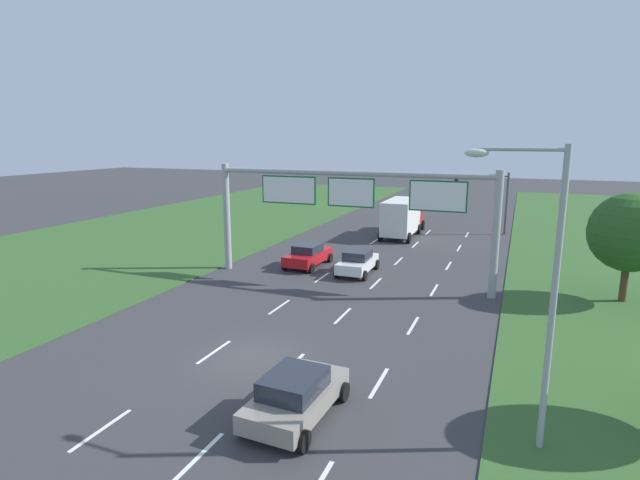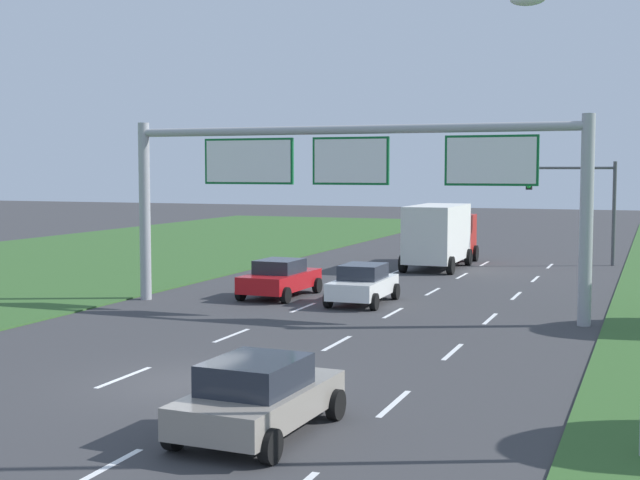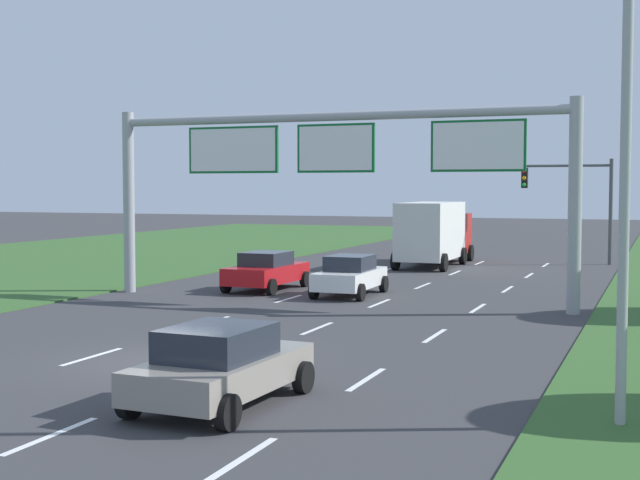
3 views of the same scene
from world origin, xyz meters
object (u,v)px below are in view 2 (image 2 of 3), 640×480
(car_near_red, at_px, (280,278))
(street_lamp, at_px, (629,175))
(car_lead_silver, at_px, (258,396))
(box_truck, at_px, (441,234))
(traffic_light_mast, at_px, (577,193))
(sign_gantry, at_px, (348,175))
(car_mid_lane, at_px, (363,284))

(car_near_red, relative_size, street_lamp, 0.51)
(car_lead_silver, relative_size, box_truck, 0.53)
(car_lead_silver, relative_size, traffic_light_mast, 0.75)
(car_lead_silver, bearing_deg, traffic_light_mast, 87.50)
(car_lead_silver, distance_m, box_truck, 30.82)
(box_truck, relative_size, traffic_light_mast, 1.41)
(sign_gantry, relative_size, street_lamp, 2.03)
(street_lamp, bearing_deg, car_lead_silver, -170.38)
(car_near_red, xyz_separation_m, car_lead_silver, (7.12, -17.50, 0.00))
(car_mid_lane, bearing_deg, box_truck, 89.76)
(box_truck, xyz_separation_m, street_lamp, (10.22, -29.47, 3.30))
(car_near_red, relative_size, traffic_light_mast, 0.77)
(sign_gantry, distance_m, street_lamp, 17.01)
(sign_gantry, height_order, street_lamp, street_lamp)
(car_lead_silver, relative_size, car_mid_lane, 1.03)
(car_mid_lane, xyz_separation_m, traffic_light_mast, (6.43, 17.67, 3.09))
(sign_gantry, xyz_separation_m, traffic_light_mast, (6.33, 19.74, -1.09))
(car_lead_silver, xyz_separation_m, traffic_light_mast, (3.03, 34.63, 3.09))
(car_mid_lane, distance_m, sign_gantry, 4.67)
(box_truck, relative_size, sign_gantry, 0.46)
(car_mid_lane, distance_m, traffic_light_mast, 19.05)
(box_truck, distance_m, traffic_light_mast, 7.97)
(car_near_red, xyz_separation_m, street_lamp, (13.82, -16.37, 4.31))
(car_mid_lane, relative_size, box_truck, 0.52)
(box_truck, height_order, sign_gantry, sign_gantry)
(car_lead_silver, height_order, street_lamp, street_lamp)
(traffic_light_mast, bearing_deg, street_lamp, -83.76)
(sign_gantry, xyz_separation_m, street_lamp, (10.00, -13.76, 0.12))
(box_truck, bearing_deg, street_lamp, -71.08)
(traffic_light_mast, bearing_deg, sign_gantry, -107.79)
(car_near_red, bearing_deg, traffic_light_mast, 60.75)
(car_mid_lane, height_order, box_truck, box_truck)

